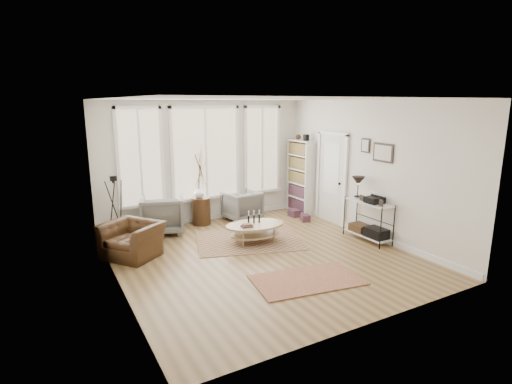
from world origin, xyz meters
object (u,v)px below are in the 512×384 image
side_table (201,188)px  armchair_left (163,214)px  armchair_right (242,206)px  low_shelf (368,217)px  accent_chair (132,240)px  coffee_table (255,228)px  bookcase (301,176)px

side_table → armchair_left: bearing=-170.5°
armchair_left → armchair_right: (1.98, 0.01, -0.06)m
low_shelf → accent_chair: 4.76m
coffee_table → low_shelf: bearing=-25.4°
coffee_table → accent_chair: accent_chair is taller
bookcase → side_table: size_ratio=1.13×
side_table → bookcase: bearing=-4.8°
armchair_left → coffee_table: bearing=151.9°
armchair_right → side_table: 1.14m
armchair_left → accent_chair: armchair_left is taller
side_table → accent_chair: (-1.88, -1.28, -0.55)m
coffee_table → armchair_right: 1.65m
low_shelf → armchair_right: bearing=122.2°
bookcase → coffee_table: 2.74m
armchair_right → accent_chair: bearing=14.5°
bookcase → low_shelf: (-0.06, -2.52, -0.44)m
bookcase → side_table: (-2.70, 0.22, -0.08)m
armchair_left → side_table: 1.09m
armchair_left → side_table: side_table is taller
low_shelf → accent_chair: size_ratio=1.31×
coffee_table → accent_chair: 2.43m
armchair_left → side_table: bearing=-151.9°
armchair_right → accent_chair: size_ratio=0.80×
coffee_table → accent_chair: size_ratio=1.32×
low_shelf → armchair_right: (-1.63, 2.59, -0.15)m
bookcase → coffee_table: bearing=-145.6°
side_table → low_shelf: bearing=-46.1°
low_shelf → side_table: size_ratio=0.71×
coffee_table → armchair_left: (-1.47, 1.57, 0.12)m
coffee_table → side_table: side_table is taller
low_shelf → armchair_left: 4.44m
low_shelf → coffee_table: bearing=154.6°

